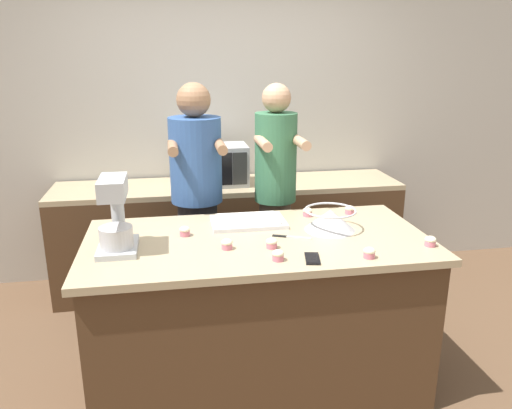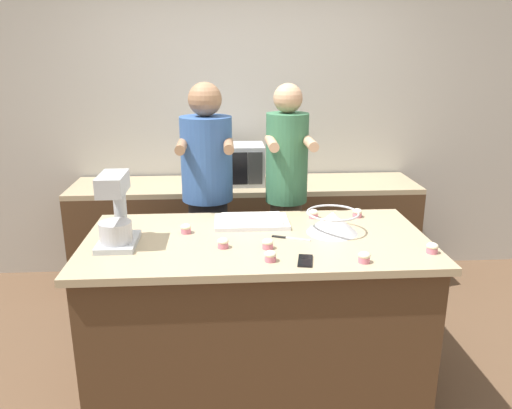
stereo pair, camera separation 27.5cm
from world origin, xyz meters
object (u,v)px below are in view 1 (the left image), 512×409
Objects in this scene: baking_tray at (248,221)px; cupcake_0 at (369,253)px; person_left at (197,204)px; cupcake_5 at (350,210)px; knife at (289,237)px; mixing_bowl at (330,219)px; cupcake_2 at (272,243)px; cupcake_4 at (307,212)px; cupcake_6 at (185,231)px; stand_mixer at (116,219)px; microwave_oven at (212,165)px; cupcake_3 at (430,241)px; cupcake_7 at (227,244)px; cell_phone at (312,258)px; person_right at (275,199)px; cupcake_1 at (278,255)px.

cupcake_0 reaches higher than baking_tray.
cupcake_5 is (0.94, -0.42, 0.04)m from person_left.
baking_tray is 0.67m from cupcake_5.
mixing_bowl is at bearing 17.45° from knife.
knife is 0.19m from cupcake_2.
cupcake_4 is at bearing 12.33° from baking_tray.
cupcake_6 is at bearing -163.88° from cupcake_4.
cupcake_4 is at bearing 18.74° from stand_mixer.
person_left is 0.65m from microwave_oven.
stand_mixer is 1.65m from cupcake_3.
mixing_bowl is 0.56m from cupcake_3.
knife is 0.59m from cupcake_6.
cupcake_5 is 1.07m from cupcake_6.
cupcake_7 is at bearing -92.22° from microwave_oven.
cell_phone is 0.80m from cupcake_5.
person_right is at bearing 87.78° from cell_phone.
mixing_bowl is at bearing 98.56° from cupcake_0.
cupcake_7 is at bearing 152.45° from cell_phone.
stand_mixer reaches higher than mixing_bowl.
cupcake_5 is at bearing -46.60° from person_right.
person_left is 1.12m from cupcake_1.
person_left is 0.97m from cupcake_2.
cupcake_3 is at bearing -69.07° from cupcake_5.
cupcake_3 is at bearing -19.84° from knife.
baking_tray is 7.35× the size of cupcake_0.
person_right is at bearing 63.14° from cupcake_7.
stand_mixer is at bearing 172.25° from cupcake_2.
cell_phone is at bearing 174.44° from cupcake_0.
microwave_oven is 1.70m from cupcake_1.
stand_mixer is 6.52× the size of cupcake_5.
cupcake_1 is at bearing 174.10° from cell_phone.
baking_tray is 0.79× the size of microwave_oven.
person_left is at bearing 107.35° from cupcake_1.
stand_mixer is 1.46m from cupcake_5.
cupcake_0 is 1.00× the size of cupcake_2.
cupcake_6 is at bearing 149.13° from cupcake_2.
person_right is 28.61× the size of cupcake_5.
stand_mixer is 6.52× the size of cupcake_3.
cell_phone is at bearing -27.55° from cupcake_7.
mixing_bowl is 1.42m from microwave_oven.
stand_mixer is at bearing -158.02° from baking_tray.
cupcake_5 is at bearing 15.18° from stand_mixer.
person_right is 0.57m from baking_tray.
microwave_oven is at bearing 96.60° from cupcake_2.
stand_mixer is 6.52× the size of cupcake_2.
knife is at bearing 47.85° from cupcake_2.
person_right is at bearing 78.74° from cupcake_1.
stand_mixer is 0.41m from cupcake_6.
microwave_oven reaches higher than cupcake_5.
cupcake_1 is 1.00× the size of cupcake_2.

